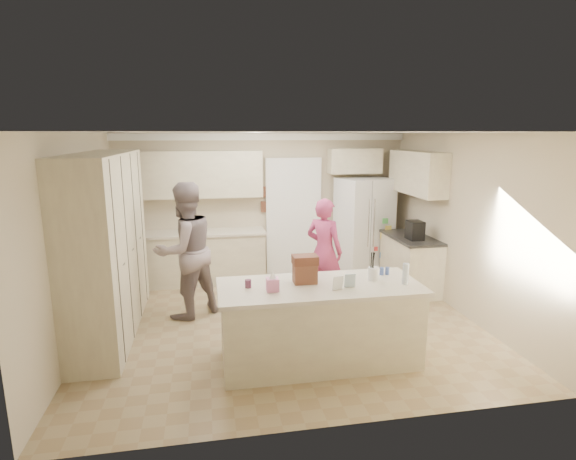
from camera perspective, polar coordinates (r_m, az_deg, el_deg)
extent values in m
cube|color=#96825C|center=(6.39, -0.33, -11.82)|extent=(5.20, 4.60, 0.02)
cube|color=white|center=(5.84, -0.36, 12.40)|extent=(5.20, 4.60, 0.02)
cube|color=#C5B695|center=(8.22, -3.13, 3.14)|extent=(5.20, 0.02, 2.60)
cube|color=#C5B695|center=(3.81, 5.72, -7.64)|extent=(5.20, 0.02, 2.60)
cube|color=#C5B695|center=(6.11, -25.25, -1.18)|extent=(0.02, 4.60, 2.60)
cube|color=#C5B695|center=(6.91, 21.49, 0.59)|extent=(0.02, 4.60, 2.60)
cube|color=white|center=(8.07, -3.18, 11.75)|extent=(5.20, 0.08, 0.12)
cube|color=beige|center=(6.25, -21.95, -1.78)|extent=(0.60, 2.60, 2.35)
cube|color=beige|center=(8.04, -10.95, -3.54)|extent=(2.20, 0.60, 0.88)
cube|color=beige|center=(7.92, -11.08, -0.36)|extent=(2.24, 0.63, 0.04)
cube|color=beige|center=(7.90, -11.37, 6.95)|extent=(2.20, 0.35, 0.80)
cube|color=black|center=(8.32, 0.68, 1.52)|extent=(0.90, 0.06, 2.10)
cube|color=white|center=(8.29, 0.73, 1.48)|extent=(1.02, 0.03, 2.22)
cube|color=brown|center=(8.15, -2.97, 4.84)|extent=(0.15, 0.02, 0.20)
cube|color=brown|center=(8.19, -2.95, 2.97)|extent=(0.15, 0.02, 0.20)
cube|color=white|center=(8.35, 9.59, 0.34)|extent=(1.05, 0.91, 1.80)
cube|color=gray|center=(8.03, 10.44, -0.17)|extent=(0.02, 0.02, 1.78)
cube|color=black|center=(7.89, 9.04, 1.53)|extent=(0.22, 0.03, 0.35)
cylinder|color=silver|center=(7.96, 10.19, 0.85)|extent=(0.02, 0.02, 0.85)
cylinder|color=silver|center=(8.00, 10.86, 0.87)|extent=(0.02, 0.02, 0.85)
cube|color=beige|center=(8.32, 8.45, 8.68)|extent=(0.95, 0.35, 0.45)
cube|color=beige|center=(7.81, 15.24, -4.22)|extent=(0.60, 1.20, 0.88)
cube|color=#2D2B28|center=(7.70, 15.36, -0.93)|extent=(0.63, 1.24, 0.04)
cube|color=beige|center=(7.78, 16.07, 7.00)|extent=(0.35, 1.50, 0.70)
cube|color=black|center=(7.47, 15.81, -0.02)|extent=(0.22, 0.28, 0.30)
cube|color=beige|center=(5.26, 3.98, -11.94)|extent=(2.20, 0.90, 0.88)
cube|color=beige|center=(5.09, 4.05, -7.21)|extent=(2.28, 0.96, 0.05)
cylinder|color=white|center=(5.29, 10.80, -5.49)|extent=(0.13, 0.13, 0.15)
cube|color=pink|center=(4.86, -1.97, -6.94)|extent=(0.13, 0.13, 0.14)
cone|color=white|center=(4.83, -1.98, -5.70)|extent=(0.08, 0.08, 0.08)
cube|color=brown|center=(5.11, 2.16, -5.53)|extent=(0.26, 0.18, 0.22)
cube|color=#592D1E|center=(5.06, 2.17, -3.80)|extent=(0.28, 0.20, 0.10)
cylinder|color=#59263F|center=(4.99, -5.09, -6.80)|extent=(0.07, 0.07, 0.09)
cube|color=white|center=(4.91, 6.36, -6.69)|extent=(0.12, 0.06, 0.16)
cube|color=silver|center=(5.00, 7.85, -6.38)|extent=(0.12, 0.05, 0.16)
cylinder|color=silver|center=(5.22, 14.70, -5.41)|extent=(0.07, 0.07, 0.24)
cylinder|color=#3C5298|center=(5.52, 11.81, -5.14)|extent=(0.05, 0.05, 0.09)
cylinder|color=#3C5298|center=(5.54, 12.49, -5.09)|extent=(0.05, 0.05, 0.09)
imported|color=gray|center=(6.50, -12.91, -2.57)|extent=(1.19, 1.14, 1.94)
imported|color=#B43679|center=(6.93, 4.60, -2.66)|extent=(0.70, 0.69, 1.64)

